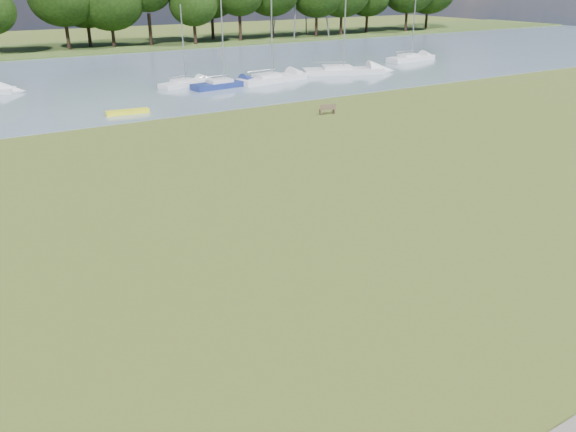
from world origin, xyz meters
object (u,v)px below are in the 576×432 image
sailboat_6 (185,81)px  kayak (128,112)px  sailboat_5 (224,82)px  sailboat_4 (271,77)px  riverbank_bench (327,109)px  sailboat_7 (342,69)px  sailboat_3 (411,56)px

sailboat_6 → kayak: bearing=-150.8°
sailboat_5 → sailboat_6: sailboat_5 is taller
sailboat_4 → kayak: bearing=-167.6°
kayak → sailboat_5: 12.93m
riverbank_bench → kayak: (-12.96, 7.85, -0.19)m
sailboat_6 → sailboat_4: bearing=-35.2°
kayak → sailboat_5: size_ratio=0.37×
sailboat_7 → kayak: bearing=-141.5°
kayak → sailboat_6: size_ratio=0.44×
sailboat_3 → sailboat_4: size_ratio=0.98×
kayak → sailboat_6: bearing=53.5°
riverbank_bench → sailboat_4: 15.08m
riverbank_bench → sailboat_6: sailboat_6 is taller
riverbank_bench → sailboat_3: 32.25m
sailboat_5 → sailboat_7: bearing=-4.1°
sailboat_3 → sailboat_7: (-13.39, -3.75, -0.01)m
riverbank_bench → kayak: bearing=162.9°
riverbank_bench → sailboat_5: 14.47m
sailboat_4 → sailboat_7: size_ratio=0.89×
sailboat_3 → kayak: bearing=-170.2°
sailboat_6 → sailboat_7: (17.29, -1.89, 0.12)m
sailboat_3 → sailboat_7: sailboat_7 is taller
kayak → sailboat_3: (39.07, 11.10, 0.38)m
sailboat_5 → sailboat_6: (-2.78, 2.73, -0.08)m
sailboat_5 → sailboat_6: 3.90m
kayak → sailboat_7: size_ratio=0.28×
kayak → sailboat_7: bearing=21.6°
riverbank_bench → kayak: size_ratio=0.42×
sailboat_7 → sailboat_4: bearing=-154.0°
kayak → sailboat_4: size_ratio=0.32×
sailboat_4 → sailboat_6: bearing=153.3°
sailboat_5 → sailboat_7: size_ratio=0.77×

